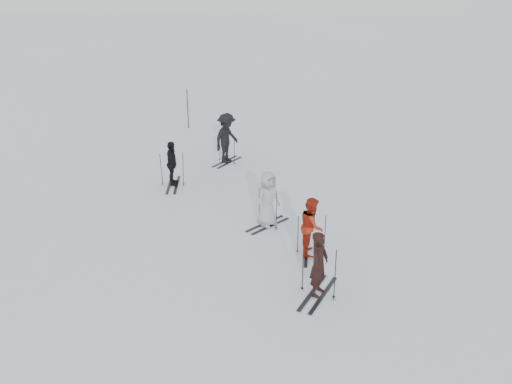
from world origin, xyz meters
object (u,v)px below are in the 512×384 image
at_px(skier_red, 312,227).
at_px(skier_grey, 268,200).
at_px(skier_uphill_left, 172,164).
at_px(piste_marker, 188,109).
at_px(skier_uphill_far, 227,139).
at_px(skier_near_dark, 319,265).

bearing_deg(skier_red, skier_grey, 39.41).
bearing_deg(skier_uphill_left, piste_marker, 0.14).
distance_m(skier_grey, piste_marker, 10.58).
bearing_deg(skier_uphill_far, skier_uphill_left, 176.64).
distance_m(skier_grey, skier_uphill_far, 5.63).
bearing_deg(skier_red, piste_marker, 26.99).
distance_m(skier_near_dark, piste_marker, 14.43).
bearing_deg(skier_grey, piste_marker, 64.48).
bearing_deg(skier_uphill_far, skier_grey, -131.00).
height_order(skier_uphill_left, skier_uphill_far, skier_uphill_far).
xyz_separation_m(skier_grey, skier_uphill_left, (-3.57, 2.73, -0.06)).
xyz_separation_m(skier_near_dark, piste_marker, (-6.10, 13.08, 0.09)).
bearing_deg(skier_near_dark, piste_marker, 45.00).
distance_m(skier_near_dark, skier_uphill_far, 9.49).
bearing_deg(skier_grey, skier_red, -100.73).
distance_m(skier_near_dark, skier_uphill_left, 8.08).
relative_size(skier_uphill_far, piste_marker, 1.05).
bearing_deg(skier_grey, skier_uphill_left, 91.56).
distance_m(skier_red, piste_marker, 12.56).
xyz_separation_m(skier_red, skier_uphill_left, (-4.89, 4.28, -0.02)).
height_order(skier_near_dark, piste_marker, piste_marker).
relative_size(skier_near_dark, skier_grey, 0.97).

